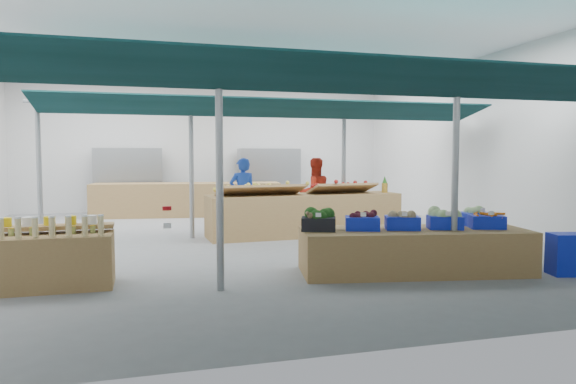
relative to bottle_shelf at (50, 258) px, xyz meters
name	(u,v)px	position (x,y,z in m)	size (l,w,h in m)	color
floor	(242,240)	(3.19, 3.27, -0.40)	(13.00, 13.00, 0.00)	slate
hall	(230,119)	(3.19, 4.71, 2.24)	(13.00, 13.00, 13.00)	silver
pole_grid	(299,154)	(3.94, 1.52, 1.41)	(10.00, 4.60, 3.00)	gray
awnings	(299,100)	(3.94, 1.52, 2.38)	(9.50, 7.08, 0.30)	black
back_shelving_left	(128,181)	(0.69, 9.27, 0.60)	(2.00, 0.50, 2.00)	#B23F33
back_shelving_right	(269,179)	(5.19, 9.27, 0.60)	(2.00, 0.50, 2.00)	#B23F33
bottle_shelf	(50,258)	(0.00, 0.00, 0.00)	(1.63, 1.03, 1.00)	olive
veg_counter	(414,251)	(5.18, -0.46, -0.07)	(3.42, 1.14, 0.67)	olive
fruit_counter	(304,215)	(4.65, 3.49, 0.06)	(4.32, 1.03, 0.93)	olive
far_counter	(187,199)	(2.41, 7.99, 0.09)	(5.45, 1.09, 0.98)	olive
crate_stack	(568,254)	(7.32, -1.21, -0.09)	(0.52, 0.36, 0.62)	#1123BE
vendor_left	(243,194)	(3.45, 4.59, 0.46)	(0.63, 0.41, 1.73)	#1839A1
vendor_right	(315,193)	(5.25, 4.59, 0.46)	(0.84, 0.65, 1.73)	red
crate_broccoli	(319,220)	(3.73, -0.21, 0.42)	(0.59, 0.50, 0.35)	black
crate_beets	(362,221)	(4.39, -0.33, 0.40)	(0.59, 0.50, 0.29)	#1123BE
crate_celeriac	(402,220)	(5.00, -0.43, 0.41)	(0.59, 0.50, 0.31)	#1123BE
crate_cabbage	(445,218)	(5.65, -0.55, 0.42)	(0.59, 0.50, 0.35)	#1123BE
crate_carrots	(487,221)	(6.31, -0.66, 0.37)	(0.59, 0.50, 0.29)	#1123BE
sparrow	(310,215)	(3.56, -0.30, 0.51)	(0.12, 0.09, 0.11)	brown
pole_ribbon	(167,210)	(1.52, -0.64, 0.68)	(0.12, 0.12, 0.28)	#AF0B10
apple_heap_yellow	(261,188)	(3.63, 3.33, 0.69)	(1.97, 0.91, 0.27)	#997247
apple_heap_red	(342,186)	(5.53, 3.44, 0.69)	(1.57, 0.86, 0.27)	#997247
pineapple	(385,185)	(6.61, 3.50, 0.70)	(0.14, 0.14, 0.39)	#8C6019
crate_extra	(474,216)	(6.38, -0.24, 0.41)	(0.50, 0.40, 0.32)	#1123BE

